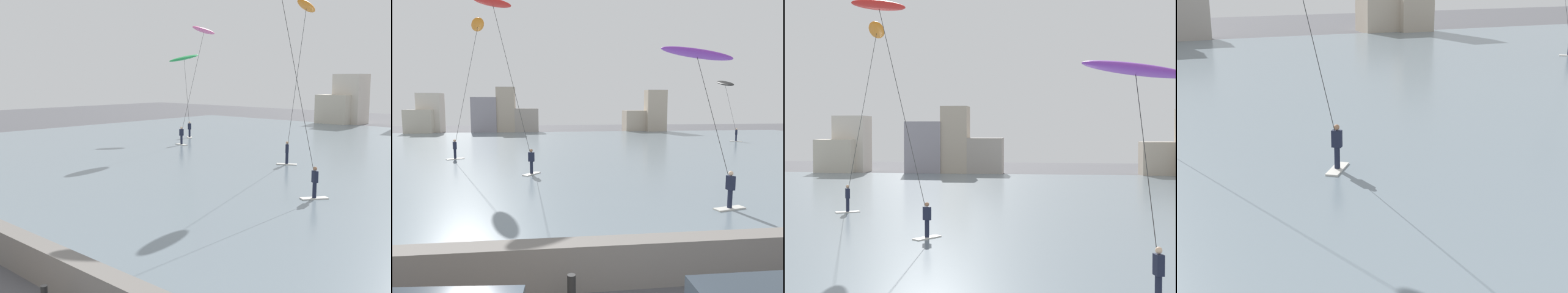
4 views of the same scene
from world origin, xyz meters
The scene contains 7 objects.
seawall_barrier centered at (0.00, 3.66, 0.57)m, with size 60.00×0.70×1.15m, color slate.
water_bay centered at (0.00, 30.36, 0.05)m, with size 84.00×52.00×0.10m, color slate.
far_shore_buildings centered at (-4.19, 57.44, 2.91)m, with size 43.52×5.41×7.66m.
kitesurfer_purple centered at (7.29, 12.21, 6.58)m, with size 3.74×4.48×7.45m.
kitesurfer_orange centered at (-5.36, 23.62, 9.25)m, with size 4.06×4.21×10.84m.
kitesurfer_black centered at (21.20, 35.53, 6.56)m, with size 3.73×3.45×7.62m.
kitesurfer_red centered at (-2.91, 17.83, 9.23)m, with size 3.94×2.33×10.76m.
Camera 2 is at (-0.35, -4.77, 4.47)m, focal length 32.85 mm.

